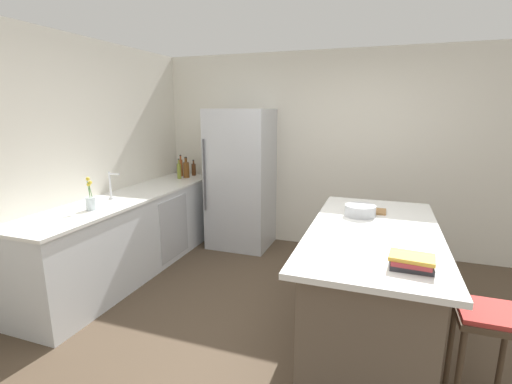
{
  "coord_description": "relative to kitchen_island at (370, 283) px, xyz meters",
  "views": [
    {
      "loc": [
        0.6,
        -2.64,
        1.86
      ],
      "look_at": [
        -0.65,
        0.91,
        1.0
      ],
      "focal_mm": 25.44,
      "sensor_mm": 36.0,
      "label": 1
    }
  ],
  "objects": [
    {
      "name": "ground_plane",
      "position": [
        -0.58,
        -0.23,
        -0.48
      ],
      "size": [
        7.2,
        7.2,
        0.0
      ],
      "primitive_type": "plane",
      "color": "#4C3D2D"
    },
    {
      "name": "wall_rear",
      "position": [
        -0.58,
        2.02,
        0.82
      ],
      "size": [
        6.0,
        0.1,
        2.6
      ],
      "primitive_type": "cube",
      "color": "silver",
      "rests_on": "ground_plane"
    },
    {
      "name": "wall_left",
      "position": [
        -3.03,
        -0.23,
        0.82
      ],
      "size": [
        0.1,
        6.0,
        2.6
      ],
      "primitive_type": "cube",
      "color": "silver",
      "rests_on": "ground_plane"
    },
    {
      "name": "counter_run_left",
      "position": [
        -2.66,
        0.43,
        -0.02
      ],
      "size": [
        0.68,
        2.91,
        0.91
      ],
      "color": "silver",
      "rests_on": "ground_plane"
    },
    {
      "name": "kitchen_island",
      "position": [
        0.0,
        0.0,
        0.0
      ],
      "size": [
        0.99,
        2.01,
        0.94
      ],
      "color": "brown",
      "rests_on": "ground_plane"
    },
    {
      "name": "refrigerator",
      "position": [
        -1.78,
        1.63,
        0.46
      ],
      "size": [
        0.81,
        0.72,
        1.87
      ],
      "color": "#B7BABF",
      "rests_on": "ground_plane"
    },
    {
      "name": "bar_stool",
      "position": [
        0.69,
        -0.56,
        0.09
      ],
      "size": [
        0.36,
        0.36,
        0.69
      ],
      "color": "#473828",
      "rests_on": "ground_plane"
    },
    {
      "name": "sink_faucet",
      "position": [
        -2.7,
        0.2,
        0.6
      ],
      "size": [
        0.15,
        0.05,
        0.3
      ],
      "color": "silver",
      "rests_on": "counter_run_left"
    },
    {
      "name": "flower_vase",
      "position": [
        -2.6,
        -0.21,
        0.52
      ],
      "size": [
        0.1,
        0.1,
        0.32
      ],
      "color": "silver",
      "rests_on": "counter_run_left"
    },
    {
      "name": "syrup_bottle",
      "position": [
        -2.58,
        1.78,
        0.53
      ],
      "size": [
        0.06,
        0.06,
        0.23
      ],
      "color": "#5B3319",
      "rests_on": "counter_run_left"
    },
    {
      "name": "vinegar_bottle",
      "position": [
        -2.73,
        1.67,
        0.57
      ],
      "size": [
        0.05,
        0.05,
        0.31
      ],
      "color": "#994C23",
      "rests_on": "counter_run_left"
    },
    {
      "name": "whiskey_bottle",
      "position": [
        -2.6,
        1.59,
        0.56
      ],
      "size": [
        0.09,
        0.09,
        0.29
      ],
      "color": "brown",
      "rests_on": "counter_run_left"
    },
    {
      "name": "olive_oil_bottle",
      "position": [
        -2.65,
        1.49,
        0.55
      ],
      "size": [
        0.06,
        0.06,
        0.28
      ],
      "color": "olive",
      "rests_on": "counter_run_left"
    },
    {
      "name": "cookbook_stack",
      "position": [
        0.23,
        -0.68,
        0.51
      ],
      "size": [
        0.27,
        0.2,
        0.08
      ],
      "color": "#2D2D33",
      "rests_on": "kitchen_island"
    },
    {
      "name": "mixing_bowl",
      "position": [
        -0.13,
        0.36,
        0.51
      ],
      "size": [
        0.27,
        0.27,
        0.1
      ],
      "color": "#B2B5BA",
      "rests_on": "kitchen_island"
    },
    {
      "name": "cutting_board",
      "position": [
        -0.08,
        0.53,
        0.47
      ],
      "size": [
        0.33,
        0.19,
        0.02
      ],
      "color": "#9E7042",
      "rests_on": "kitchen_island"
    }
  ]
}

